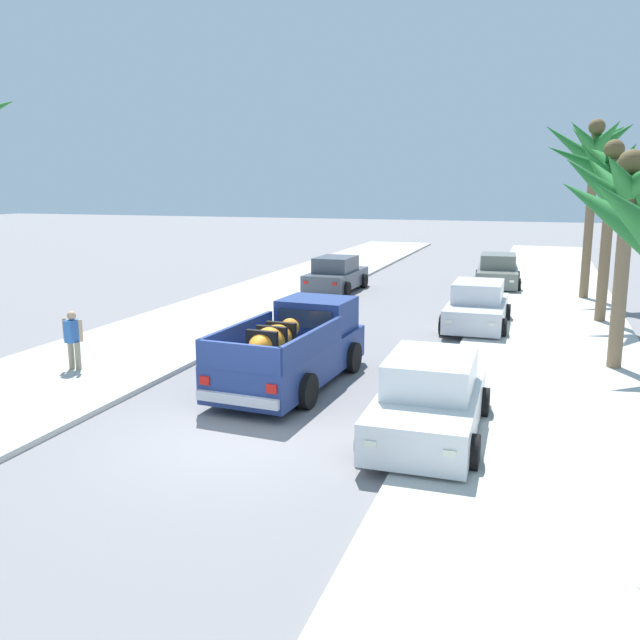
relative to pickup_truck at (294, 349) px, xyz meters
name	(u,v)px	position (x,y,z in m)	size (l,w,h in m)	color
ground_plane	(229,439)	(0.13, -3.68, -0.81)	(160.00, 160.00, 0.00)	slate
sidewalk_left	(238,307)	(-5.51, 8.32, -0.75)	(4.96, 60.00, 0.12)	beige
sidewalk_right	(550,327)	(5.78, 8.32, -0.75)	(4.96, 60.00, 0.12)	beige
curb_left	(264,308)	(-4.43, 8.32, -0.76)	(0.16, 60.00, 0.10)	silver
curb_right	(515,325)	(4.70, 8.32, -0.76)	(0.16, 60.00, 0.10)	silver
pickup_truck	(294,349)	(0.00, 0.00, 0.00)	(2.41, 5.30, 1.80)	navy
car_left_near	(477,307)	(3.49, 7.59, -0.10)	(2.05, 4.27, 1.54)	silver
car_right_near	(430,400)	(3.58, -2.33, -0.10)	(2.09, 4.29, 1.54)	silver
car_left_mid	(498,272)	(3.51, 16.86, -0.10)	(2.20, 4.33, 1.54)	slate
car_right_mid	(336,275)	(-3.18, 13.46, -0.10)	(2.09, 4.29, 1.54)	#474C56
palm_tree_right_fore	(633,190)	(7.34, 3.67, 3.67)	(3.67, 3.39, 5.49)	#846B4C
palm_tree_left_mid	(593,151)	(7.01, 14.63, 5.10)	(3.59, 3.29, 7.20)	brown
palm_tree_left_back	(611,172)	(7.34, 9.69, 4.20)	(4.30, 3.43, 6.10)	brown
pedestrian	(73,338)	(-5.41, -1.06, 0.10)	(0.57, 0.39, 1.59)	gray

